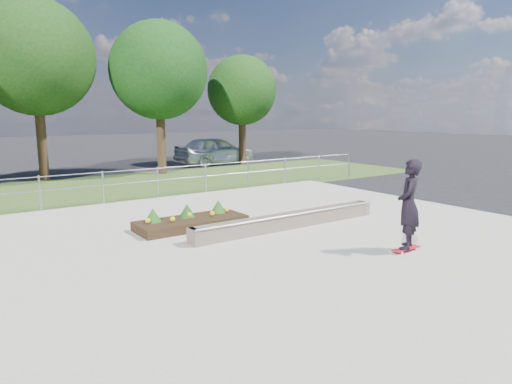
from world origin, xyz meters
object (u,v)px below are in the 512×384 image
(grind_ledge, at_px, (290,220))
(planter_bed, at_px, (191,220))
(skateboarder, at_px, (409,205))
(parked_car, at_px, (215,150))

(grind_ledge, relative_size, planter_bed, 2.00)
(skateboarder, bearing_deg, grind_ledge, 103.89)
(grind_ledge, height_order, skateboarder, skateboarder)
(planter_bed, relative_size, skateboarder, 1.44)
(grind_ledge, relative_size, skateboarder, 2.87)
(planter_bed, relative_size, parked_car, 0.59)
(grind_ledge, height_order, parked_car, parked_car)
(skateboarder, bearing_deg, parked_car, 72.91)
(planter_bed, distance_m, skateboarder, 5.72)
(grind_ledge, xyz_separation_m, planter_bed, (-2.17, 1.62, -0.02))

